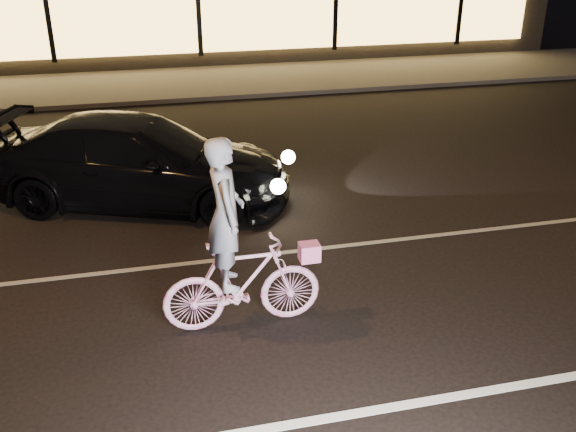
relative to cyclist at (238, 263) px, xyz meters
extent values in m
plane|color=black|center=(1.19, -0.31, -0.86)|extent=(90.00, 90.00, 0.00)
cube|color=silver|center=(1.19, -1.81, -0.85)|extent=(60.00, 0.12, 0.01)
cube|color=gray|center=(1.19, 1.69, -0.85)|extent=(60.00, 0.10, 0.01)
cube|color=#383533|center=(1.19, 12.69, -0.80)|extent=(30.00, 4.00, 0.12)
cube|color=#FFC159|center=(1.19, 14.59, 0.74)|extent=(23.00, 0.15, 2.00)
cube|color=black|center=(-3.31, 14.51, 0.74)|extent=(0.15, 0.08, 2.20)
cube|color=black|center=(1.19, 14.51, 0.74)|extent=(0.15, 0.08, 2.20)
cube|color=black|center=(5.69, 14.51, 0.74)|extent=(0.15, 0.08, 2.20)
cube|color=black|center=(10.19, 14.51, 0.74)|extent=(0.15, 0.08, 2.20)
imported|color=#D83B97|center=(0.04, 0.00, -0.28)|extent=(1.91, 0.54, 1.15)
imported|color=silver|center=(-0.12, 0.00, 0.65)|extent=(0.43, 0.66, 1.81)
cube|color=#DB4BA1|center=(0.87, 0.00, 0.04)|extent=(0.24, 0.20, 0.22)
imported|color=black|center=(-1.02, 4.11, -0.11)|extent=(5.57, 3.75, 1.50)
sphere|color=#FFF2BF|center=(1.54, 3.90, -0.17)|extent=(0.25, 0.25, 0.25)
sphere|color=#FFF2BF|center=(1.07, 2.61, -0.17)|extent=(0.25, 0.25, 0.25)
camera|label=1|loc=(-0.96, -6.52, 3.65)|focal=40.00mm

